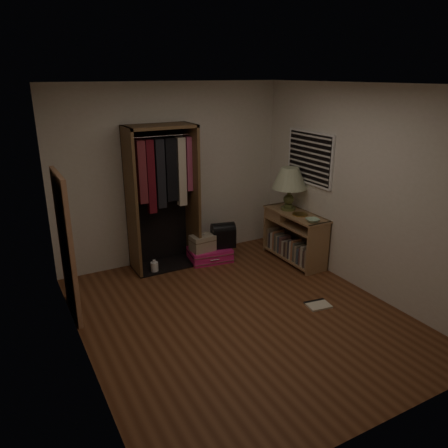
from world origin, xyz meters
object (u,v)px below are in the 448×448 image
(table_lamp, at_px, (290,179))
(black_bag, at_px, (223,234))
(open_wardrobe, at_px, (162,186))
(train_case, at_px, (203,243))
(white_jug, at_px, (154,267))
(floor_mirror, at_px, (66,246))
(console_bookshelf, at_px, (293,235))
(pink_suitcase, at_px, (210,254))

(table_lamp, bearing_deg, black_bag, 157.67)
(open_wardrobe, relative_size, train_case, 5.60)
(open_wardrobe, relative_size, table_lamp, 3.19)
(table_lamp, height_order, white_jug, table_lamp)
(black_bag, height_order, white_jug, black_bag)
(train_case, bearing_deg, floor_mirror, -167.20)
(black_bag, relative_size, white_jug, 2.05)
(train_case, xyz_separation_m, black_bag, (0.34, -0.01, 0.07))
(console_bookshelf, relative_size, pink_suitcase, 1.62)
(pink_suitcase, bearing_deg, console_bookshelf, -18.26)
(white_jug, bearing_deg, pink_suitcase, -0.01)
(console_bookshelf, xyz_separation_m, open_wardrobe, (-1.77, 0.72, 0.81))
(table_lamp, relative_size, white_jug, 3.39)
(pink_suitcase, xyz_separation_m, black_bag, (0.22, -0.03, 0.29))
(floor_mirror, height_order, table_lamp, floor_mirror)
(train_case, height_order, table_lamp, table_lamp)
(floor_mirror, bearing_deg, black_bag, 13.86)
(train_case, distance_m, white_jug, 0.79)
(pink_suitcase, distance_m, train_case, 0.25)
(black_bag, bearing_deg, train_case, -168.58)
(table_lamp, bearing_deg, white_jug, 168.76)
(open_wardrobe, bearing_deg, white_jug, -144.58)
(floor_mirror, bearing_deg, open_wardrobe, 27.77)
(floor_mirror, distance_m, pink_suitcase, 2.32)
(train_case, bearing_deg, open_wardrobe, 156.12)
(floor_mirror, distance_m, black_bag, 2.44)
(train_case, xyz_separation_m, white_jug, (-0.76, 0.02, -0.23))
(floor_mirror, bearing_deg, console_bookshelf, 0.87)
(console_bookshelf, height_order, black_bag, console_bookshelf)
(black_bag, xyz_separation_m, white_jug, (-1.10, 0.03, -0.31))
(open_wardrobe, xyz_separation_m, white_jug, (-0.24, -0.17, -1.13))
(open_wardrobe, xyz_separation_m, pink_suitcase, (0.64, -0.17, -1.11))
(white_jug, bearing_deg, table_lamp, -11.24)
(pink_suitcase, xyz_separation_m, train_case, (-0.13, -0.02, 0.22))
(console_bookshelf, distance_m, white_jug, 2.11)
(pink_suitcase, height_order, table_lamp, table_lamp)
(console_bookshelf, bearing_deg, white_jug, 164.69)
(train_case, distance_m, table_lamp, 1.60)
(black_bag, relative_size, table_lamp, 0.61)
(open_wardrobe, distance_m, white_jug, 1.16)
(open_wardrobe, height_order, train_case, open_wardrobe)
(floor_mirror, distance_m, train_case, 2.13)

